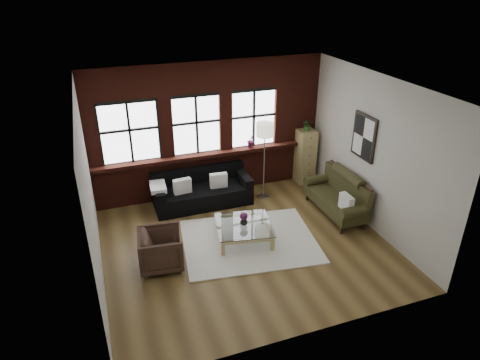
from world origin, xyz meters
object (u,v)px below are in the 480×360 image
object	(u,v)px
vintage_settee	(336,195)
drawer_chest	(305,157)
armchair	(161,249)
vase	(244,221)
dark_sofa	(202,188)
coffee_table	(244,232)
floor_lamp	(264,158)

from	to	relation	value
vintage_settee	drawer_chest	world-z (taller)	drawer_chest
armchair	vase	bearing A→B (deg)	-73.78
dark_sofa	armchair	bearing A→B (deg)	-123.37
coffee_table	drawer_chest	bearing A→B (deg)	39.77
vintage_settee	vase	bearing A→B (deg)	-172.90
dark_sofa	coffee_table	world-z (taller)	dark_sofa
vase	floor_lamp	xyz separation A→B (m)	(1.07, 1.56, 0.57)
vintage_settee	drawer_chest	distance (m)	1.72
vase	floor_lamp	bearing A→B (deg)	55.40
dark_sofa	coffee_table	distance (m)	1.78
dark_sofa	vase	bearing A→B (deg)	-76.87
armchair	floor_lamp	xyz separation A→B (m)	(2.80, 1.85, 0.65)
vase	floor_lamp	distance (m)	1.97
vintage_settee	floor_lamp	size ratio (longest dim) A/B	0.88
vintage_settee	armchair	size ratio (longest dim) A/B	2.23
dark_sofa	coffee_table	bearing A→B (deg)	-76.87
armchair	vintage_settee	bearing A→B (deg)	-75.26
drawer_chest	floor_lamp	distance (m)	1.42
vintage_settee	coffee_table	distance (m)	2.30
coffee_table	armchair	bearing A→B (deg)	-170.27
dark_sofa	vintage_settee	size ratio (longest dim) A/B	1.25
vintage_settee	armchair	distance (m)	4.04
armchair	vase	xyz separation A→B (m)	(1.73, 0.30, 0.07)
vintage_settee	coffee_table	world-z (taller)	vintage_settee
coffee_table	vase	distance (m)	0.26
vase	drawer_chest	distance (m)	3.11
vintage_settee	floor_lamp	bearing A→B (deg)	133.18
vase	vintage_settee	bearing A→B (deg)	7.10
coffee_table	floor_lamp	distance (m)	2.07
floor_lamp	drawer_chest	bearing A→B (deg)	18.12
dark_sofa	vase	size ratio (longest dim) A/B	13.80
dark_sofa	vintage_settee	xyz separation A→B (m)	(2.67, -1.43, 0.07)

